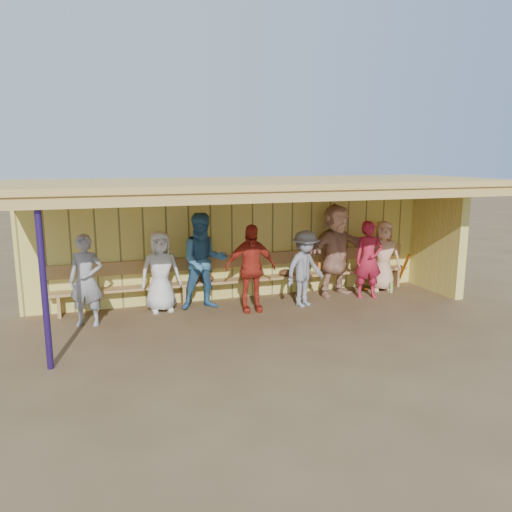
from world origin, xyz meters
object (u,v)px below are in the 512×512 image
(player_a, at_px, (86,280))
(player_d, at_px, (251,268))
(player_f, at_px, (336,250))
(bench, at_px, (244,274))
(player_h, at_px, (383,256))
(player_c, at_px, (204,261))
(player_e, at_px, (305,269))
(player_b, at_px, (161,272))
(player_g, at_px, (368,260))

(player_a, bearing_deg, player_d, 15.85)
(player_f, bearing_deg, bench, 154.36)
(player_a, bearing_deg, player_h, 21.74)
(player_d, height_order, player_h, player_d)
(bench, bearing_deg, player_c, -157.01)
(player_a, relative_size, player_f, 0.83)
(player_e, relative_size, bench, 0.20)
(player_f, distance_m, bench, 2.00)
(bench, bearing_deg, player_b, -170.12)
(player_f, bearing_deg, player_d, 177.73)
(player_g, distance_m, bench, 2.60)
(player_a, distance_m, bench, 3.19)
(bench, bearing_deg, player_h, -5.65)
(player_c, xyz_separation_m, player_d, (0.80, -0.44, -0.10))
(player_e, height_order, player_h, player_h)
(player_g, bearing_deg, player_f, 155.18)
(player_f, bearing_deg, player_a, 168.24)
(player_c, height_order, player_d, player_c)
(player_a, xyz_separation_m, player_b, (1.34, 0.43, -0.03))
(player_b, bearing_deg, player_d, -21.80)
(player_e, bearing_deg, player_a, 154.25)
(player_g, bearing_deg, player_b, -173.44)
(player_c, distance_m, player_e, 1.98)
(player_d, bearing_deg, player_e, 2.16)
(player_b, xyz_separation_m, player_g, (4.23, -0.41, 0.04))
(player_c, bearing_deg, player_b, 175.26)
(player_e, bearing_deg, player_h, -9.33)
(player_d, bearing_deg, player_f, 17.81)
(player_d, relative_size, player_f, 0.86)
(player_b, height_order, player_f, player_f)
(player_d, bearing_deg, bench, 84.49)
(player_f, relative_size, player_h, 1.26)
(player_e, relative_size, player_f, 0.77)
(player_c, relative_size, bench, 0.25)
(player_h, xyz_separation_m, bench, (-3.09, 0.31, -0.25))
(player_c, distance_m, player_h, 4.03)
(player_g, height_order, bench, player_g)
(player_d, relative_size, bench, 0.22)
(player_e, height_order, bench, player_e)
(player_c, distance_m, bench, 1.09)
(player_f, relative_size, bench, 0.26)
(player_a, height_order, player_f, player_f)
(player_g, relative_size, bench, 0.21)
(player_d, distance_m, player_g, 2.61)
(player_e, bearing_deg, player_g, -18.72)
(player_b, bearing_deg, player_a, -165.99)
(player_a, distance_m, player_g, 5.57)
(player_b, distance_m, player_f, 3.69)
(player_a, xyz_separation_m, player_e, (4.07, -0.12, -0.05))
(player_a, distance_m, player_h, 6.19)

